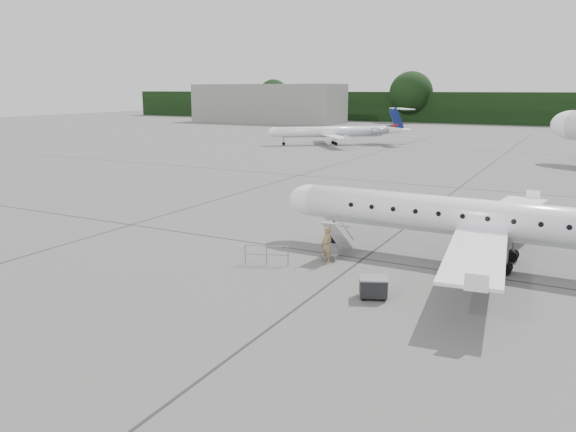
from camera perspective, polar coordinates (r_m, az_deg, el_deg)
The scene contains 9 objects.
ground at distance 24.31m, azimuth 12.13°, elevation -8.59°, with size 320.00×320.00×0.00m, color slate.
treeline at distance 152.09m, azimuth 26.08°, elevation 9.71°, with size 260.00×4.00×8.00m, color black.
terminal_building at distance 152.22m, azimuth -2.04°, elevation 11.36°, with size 40.00×14.00×10.00m, color gray.
main_regional_jet at distance 29.68m, azimuth 20.27°, elevation 1.44°, with size 25.81×18.59×6.62m, color white, non-canonical shape.
airstair at distance 30.07m, azimuth 5.08°, elevation -2.11°, with size 0.85×2.51×2.07m, color white, non-canonical shape.
passenger at distance 28.86m, azimuth 3.95°, elevation -2.95°, with size 0.68×0.44×1.86m, color olive.
safety_railing at distance 28.52m, azimuth -2.20°, elevation -4.02°, with size 2.20×0.08×1.00m, color gray, non-canonical shape.
baggage_cart at distance 24.36m, azimuth 8.66°, elevation -7.15°, with size 1.14×0.92×0.99m, color black, non-canonical shape.
bg_regional_left at distance 90.76m, azimuth 4.26°, elevation 9.05°, with size 22.11×15.92×5.80m, color white, non-canonical shape.
Camera 1 is at (5.89, -21.91, 8.73)m, focal length 35.00 mm.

